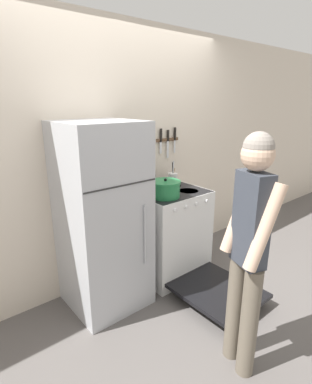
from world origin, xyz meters
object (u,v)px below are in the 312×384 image
at_px(refrigerator, 103,218).
at_px(stove_range, 171,234).
at_px(tea_kettle, 150,185).
at_px(utensil_jar, 173,179).
at_px(person, 249,245).
at_px(dutch_oven_pot, 165,189).

distance_m(refrigerator, stove_range, 0.86).
relative_size(tea_kettle, utensil_jar, 0.95).
xyz_separation_m(stove_range, tea_kettle, (-0.15, 0.17, 0.53)).
height_order(stove_range, person, person).
relative_size(utensil_jar, person, 0.16).
distance_m(tea_kettle, utensil_jar, 0.33).
bearing_deg(stove_range, tea_kettle, 131.48).
distance_m(dutch_oven_pot, utensil_jar, 0.43).
distance_m(tea_kettle, person, 1.39).
relative_size(refrigerator, tea_kettle, 6.52).
bearing_deg(tea_kettle, utensil_jar, 1.14).
xyz_separation_m(stove_range, utensil_jar, (0.18, 0.17, 0.54)).
distance_m(utensil_jar, person, 1.50).
bearing_deg(person, utensil_jar, -4.78).
relative_size(dutch_oven_pot, tea_kettle, 1.31).
bearing_deg(utensil_jar, refrigerator, -171.69).
relative_size(tea_kettle, person, 0.15).
distance_m(refrigerator, dutch_oven_pot, 0.66).
xyz_separation_m(dutch_oven_pot, person, (-0.27, -1.11, -0.07)).
bearing_deg(stove_range, dutch_oven_pot, -151.01).
height_order(refrigerator, utensil_jar, refrigerator).
xyz_separation_m(dutch_oven_pot, tea_kettle, (0.01, 0.26, -0.02)).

